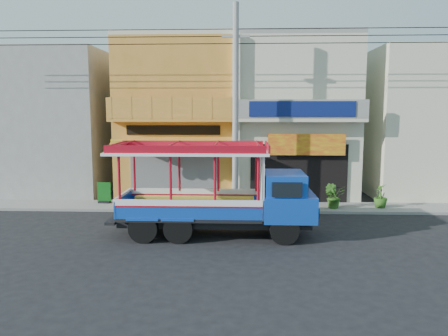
# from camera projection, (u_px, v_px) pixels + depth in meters

# --- Properties ---
(ground) EXTENTS (90.00, 90.00, 0.00)m
(ground) POSITION_uv_depth(u_px,v_px,m) (261.00, 232.00, 16.16)
(ground) COLOR black
(ground) RESTS_ON ground
(sidewalk) EXTENTS (30.00, 2.00, 0.12)m
(sidewalk) POSITION_uv_depth(u_px,v_px,m) (257.00, 207.00, 20.12)
(sidewalk) COLOR slate
(sidewalk) RESTS_ON ground
(shophouse_left) EXTENTS (6.00, 7.50, 8.24)m
(shophouse_left) POSITION_uv_depth(u_px,v_px,m) (182.00, 117.00, 23.68)
(shophouse_left) COLOR #B58028
(shophouse_left) RESTS_ON ground
(shophouse_right) EXTENTS (6.00, 6.75, 8.24)m
(shophouse_right) POSITION_uv_depth(u_px,v_px,m) (293.00, 117.00, 23.43)
(shophouse_right) COLOR beige
(shophouse_right) RESTS_ON ground
(party_pilaster) EXTENTS (0.35, 0.30, 8.00)m
(party_pilaster) POSITION_uv_depth(u_px,v_px,m) (236.00, 121.00, 20.49)
(party_pilaster) COLOR beige
(party_pilaster) RESTS_ON ground
(filler_building_left) EXTENTS (6.00, 6.00, 7.60)m
(filler_building_left) POSITION_uv_depth(u_px,v_px,m) (56.00, 123.00, 24.06)
(filler_building_left) COLOR gray
(filler_building_left) RESTS_ON ground
(filler_building_right) EXTENTS (6.00, 6.00, 7.60)m
(filler_building_right) POSITION_uv_depth(u_px,v_px,m) (425.00, 123.00, 23.21)
(filler_building_right) COLOR beige
(filler_building_right) RESTS_ON ground
(utility_pole) EXTENTS (28.00, 0.26, 9.00)m
(utility_pole) POSITION_uv_depth(u_px,v_px,m) (239.00, 98.00, 18.81)
(utility_pole) COLOR gray
(utility_pole) RESTS_ON ground
(songthaew_truck) EXTENTS (7.18, 2.46, 3.35)m
(songthaew_truck) POSITION_uv_depth(u_px,v_px,m) (229.00, 192.00, 15.50)
(songthaew_truck) COLOR black
(songthaew_truck) RESTS_ON ground
(green_sign) EXTENTS (0.65, 0.32, 0.99)m
(green_sign) POSITION_uv_depth(u_px,v_px,m) (104.00, 194.00, 20.68)
(green_sign) COLOR black
(green_sign) RESTS_ON sidewalk
(potted_plant_a) EXTENTS (1.13, 1.06, 1.02)m
(potted_plant_a) POSITION_uv_depth(u_px,v_px,m) (334.00, 197.00, 19.64)
(potted_plant_a) COLOR #2C5A19
(potted_plant_a) RESTS_ON sidewalk
(potted_plant_b) EXTENTS (0.78, 0.74, 1.11)m
(potted_plant_b) POSITION_uv_depth(u_px,v_px,m) (332.00, 196.00, 19.52)
(potted_plant_b) COLOR #2C5A19
(potted_plant_b) RESTS_ON sidewalk
(potted_plant_c) EXTENTS (0.75, 0.75, 1.08)m
(potted_plant_c) POSITION_uv_depth(u_px,v_px,m) (381.00, 196.00, 19.69)
(potted_plant_c) COLOR #2C5A19
(potted_plant_c) RESTS_ON sidewalk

